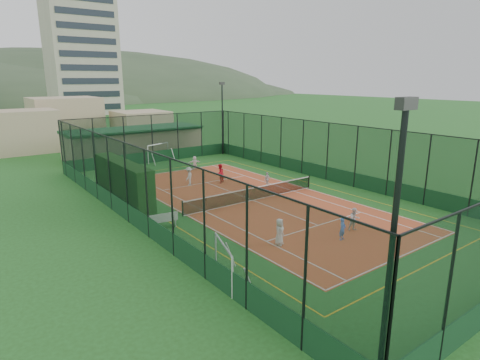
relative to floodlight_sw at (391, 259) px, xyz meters
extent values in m
plane|color=#26591E|center=(8.60, 16.60, -4.12)|extent=(300.00, 300.00, 0.00)
cube|color=#CC5B2D|center=(8.60, 16.60, -4.12)|extent=(11.17, 23.97, 0.01)
cube|color=beige|center=(20.60, 98.60, 10.88)|extent=(15.00, 12.00, 30.00)
cube|color=black|center=(0.30, 20.06, -2.45)|extent=(1.15, 7.68, 3.36)
imported|color=white|center=(4.74, 9.44, -3.38)|extent=(0.85, 0.75, 1.47)
imported|color=#5582F2|center=(8.02, 7.92, -3.50)|extent=(0.50, 0.37, 1.24)
imported|color=silver|center=(9.66, 8.40, -3.43)|extent=(0.80, 0.71, 1.38)
imported|color=white|center=(7.02, 23.18, -3.35)|extent=(1.11, 1.07, 1.52)
imported|color=silver|center=(11.95, 18.94, -3.51)|extent=(0.75, 0.41, 1.20)
imported|color=white|center=(10.38, 28.01, -3.46)|extent=(1.28, 0.63, 1.32)
imported|color=red|center=(9.47, 22.21, -3.30)|extent=(0.99, 0.91, 1.63)
sphere|color=#CCE033|center=(7.01, 17.46, -4.08)|extent=(0.07, 0.07, 0.07)
sphere|color=#CCE033|center=(5.86, 18.59, -4.08)|extent=(0.07, 0.07, 0.07)
sphere|color=#CCE033|center=(8.08, 17.68, -4.08)|extent=(0.07, 0.07, 0.07)
camera|label=1|loc=(-8.82, -5.34, 4.55)|focal=30.00mm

